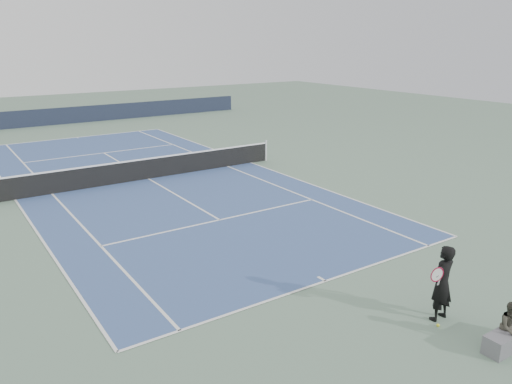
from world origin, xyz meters
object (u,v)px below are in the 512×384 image
tennis_net (148,168)px  tennis_player (442,283)px  spectator_bench (509,333)px  tennis_ball (438,325)px

tennis_net → tennis_player: 14.66m
tennis_player → spectator_bench: size_ratio=1.36×
tennis_net → tennis_player: tennis_player is taller
tennis_ball → spectator_bench: bearing=-68.2°
tennis_ball → spectator_bench: (0.51, -1.27, 0.31)m
tennis_player → spectator_bench: 1.59m
tennis_net → tennis_ball: (0.63, -14.84, -0.47)m
tennis_ball → spectator_bench: size_ratio=0.06×
tennis_ball → spectator_bench: 1.40m
tennis_net → spectator_bench: size_ratio=9.98×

